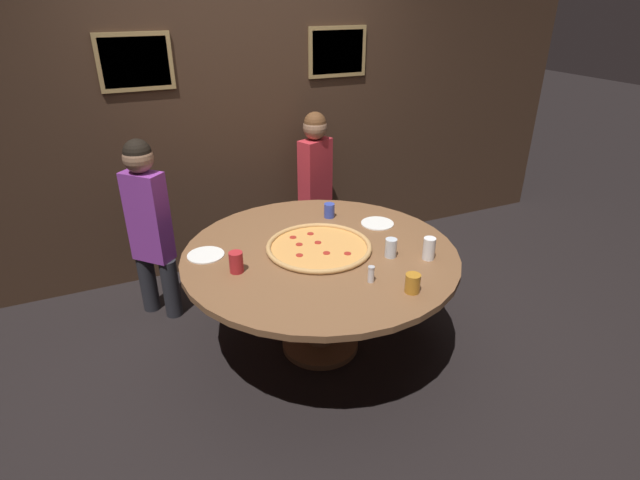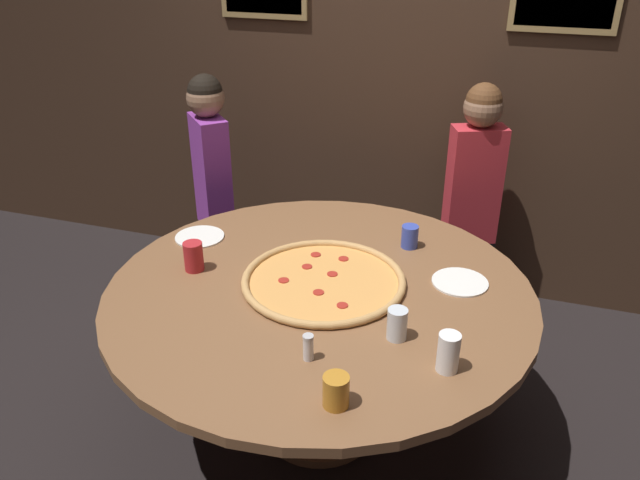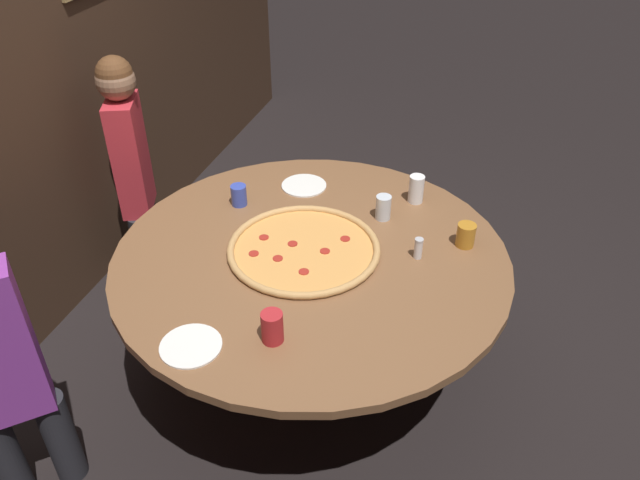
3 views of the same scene
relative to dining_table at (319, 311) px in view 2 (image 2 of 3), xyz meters
name	(u,v)px [view 2 (image 2 of 3)]	position (x,y,z in m)	size (l,w,h in m)	color
ground_plane	(319,424)	(0.00, 0.00, -0.62)	(24.00, 24.00, 0.00)	black
back_wall	(401,70)	(0.00, 1.46, 0.68)	(6.40, 0.08, 2.60)	#3D281C
dining_table	(319,311)	(0.00, 0.00, 0.00)	(1.73, 1.73, 0.74)	brown
giant_pizza	(324,280)	(0.01, 0.03, 0.13)	(0.67, 0.67, 0.03)	#E0994C
drink_cup_near_left	(448,352)	(0.56, -0.36, 0.19)	(0.07, 0.07, 0.14)	white
drink_cup_by_shaker	(194,256)	(-0.55, -0.03, 0.18)	(0.08, 0.08, 0.13)	#B22328
drink_cup_near_right	(410,237)	(0.28, 0.46, 0.17)	(0.08, 0.08, 0.10)	#384CB7
drink_cup_far_right	(397,324)	(0.37, -0.24, 0.18)	(0.07, 0.07, 0.12)	silver
drink_cup_centre_back	(336,391)	(0.26, -0.63, 0.17)	(0.08, 0.08, 0.11)	#BC7A23
white_plate_beside_cup	(460,282)	(0.54, 0.21, 0.12)	(0.23, 0.23, 0.01)	white
white_plate_near_front	(200,237)	(-0.67, 0.24, 0.12)	(0.23, 0.23, 0.01)	white
condiment_shaker	(308,347)	(0.11, -0.45, 0.16)	(0.04, 0.04, 0.10)	silver
diner_side_right	(212,178)	(-0.92, 0.88, 0.14)	(0.32, 0.33, 1.34)	#232328
diner_far_left	(473,190)	(0.49, 1.18, 0.13)	(0.35, 0.24, 1.33)	#232328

